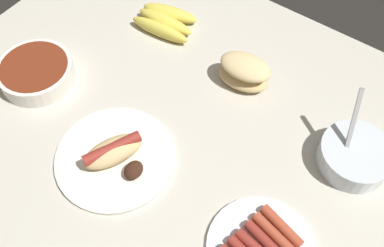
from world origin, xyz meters
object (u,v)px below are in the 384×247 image
Objects in this scene: plate_sausages at (261,247)px; plate_hotdog_assembled at (115,156)px; bowl_chili at (36,72)px; bread_stack at (244,72)px; banana_bunch at (165,21)px; bowl_coleslaw at (355,155)px.

plate_sausages is 34.50cm from plate_hotdog_assembled.
plate_sausages is 64.10cm from bowl_chili.
bowl_chili is (40.07, 27.72, -1.03)cm from bread_stack.
banana_bunch is at bearing -35.60° from plate_sausages.
plate_sausages is 61.79cm from banana_bunch.
plate_sausages is at bearing 77.38° from bowl_coleslaw.
bread_stack reaches higher than plate_sausages.
bowl_chili is at bearing 66.60° from banana_bunch.
bread_stack reaches higher than plate_hotdog_assembled.
bowl_coleslaw is at bearing 170.38° from bread_stack.
plate_hotdog_assembled is (-29.47, 5.76, -0.90)cm from bowl_chili.
plate_hotdog_assembled is at bearing 112.86° from banana_bunch.
bowl_coleslaw is at bearing -144.94° from plate_hotdog_assembled.
bread_stack is at bearing 171.53° from banana_bunch.
plate_sausages is at bearing 144.40° from banana_bunch.
banana_bunch is at bearing -9.08° from bowl_coleslaw.
plate_hotdog_assembled is at bearing 72.44° from bread_stack.
bread_stack is 26.73cm from banana_bunch.
bread_stack is at bearing -107.56° from plate_hotdog_assembled.
bread_stack is at bearing -9.62° from bowl_coleslaw.
bowl_chili is (63.94, -4.32, 1.54)cm from plate_sausages.
bowl_coleslaw reaches higher than banana_bunch.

